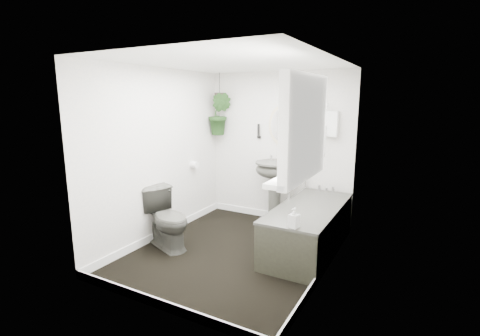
% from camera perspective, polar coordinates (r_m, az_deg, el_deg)
% --- Properties ---
extents(floor, '(2.30, 2.80, 0.02)m').
position_cam_1_polar(floor, '(4.52, -0.94, -13.64)').
color(floor, black).
rests_on(floor, ground).
extents(ceiling, '(2.30, 2.80, 0.02)m').
position_cam_1_polar(ceiling, '(4.12, -1.04, 17.09)').
color(ceiling, white).
rests_on(ceiling, ground).
extents(wall_back, '(2.30, 0.02, 2.30)m').
position_cam_1_polar(wall_back, '(5.42, 6.39, 3.33)').
color(wall_back, silver).
rests_on(wall_back, ground).
extents(wall_front, '(2.30, 0.02, 2.30)m').
position_cam_1_polar(wall_front, '(3.04, -14.19, -3.21)').
color(wall_front, silver).
rests_on(wall_front, ground).
extents(wall_left, '(0.02, 2.80, 2.30)m').
position_cam_1_polar(wall_left, '(4.83, -13.05, 2.14)').
color(wall_left, silver).
rests_on(wall_left, ground).
extents(wall_right, '(0.02, 2.80, 2.30)m').
position_cam_1_polar(wall_right, '(3.74, 14.67, -0.56)').
color(wall_right, silver).
rests_on(wall_right, ground).
extents(skirting, '(2.30, 2.80, 0.10)m').
position_cam_1_polar(skirting, '(4.49, -0.94, -12.95)').
color(skirting, white).
rests_on(skirting, floor).
extents(bathtub, '(0.72, 1.72, 0.58)m').
position_cam_1_polar(bathtub, '(4.54, 11.22, -9.64)').
color(bathtub, '#3C3C36').
rests_on(bathtub, floor).
extents(bath_screen, '(0.04, 0.72, 1.40)m').
position_cam_1_polar(bath_screen, '(4.85, 9.69, 3.86)').
color(bath_screen, silver).
rests_on(bath_screen, bathtub).
extents(shower_box, '(0.20, 0.10, 0.35)m').
position_cam_1_polar(shower_box, '(5.06, 14.65, 7.03)').
color(shower_box, white).
rests_on(shower_box, wall_back).
extents(oval_mirror, '(0.46, 0.03, 0.62)m').
position_cam_1_polar(oval_mirror, '(5.32, 7.04, 6.96)').
color(oval_mirror, beige).
rests_on(oval_mirror, wall_back).
extents(wall_sconce, '(0.04, 0.04, 0.22)m').
position_cam_1_polar(wall_sconce, '(5.48, 3.06, 6.10)').
color(wall_sconce, black).
rests_on(wall_sconce, wall_back).
extents(toilet_roll_holder, '(0.11, 0.11, 0.11)m').
position_cam_1_polar(toilet_roll_holder, '(5.38, -7.52, 0.54)').
color(toilet_roll_holder, white).
rests_on(toilet_roll_holder, wall_left).
extents(window_recess, '(0.08, 1.00, 0.90)m').
position_cam_1_polar(window_recess, '(3.02, 10.59, 6.47)').
color(window_recess, white).
rests_on(window_recess, wall_right).
extents(window_sill, '(0.18, 1.00, 0.04)m').
position_cam_1_polar(window_sill, '(3.10, 9.08, -1.20)').
color(window_sill, white).
rests_on(window_sill, wall_right).
extents(window_blinds, '(0.01, 0.86, 0.76)m').
position_cam_1_polar(window_blinds, '(3.03, 9.77, 6.52)').
color(window_blinds, white).
rests_on(window_blinds, wall_right).
extents(toilet, '(0.86, 0.67, 0.77)m').
position_cam_1_polar(toilet, '(4.61, -11.87, -8.08)').
color(toilet, '#3C3C36').
rests_on(toilet, floor).
extents(pedestal_sink, '(0.64, 0.56, 0.99)m').
position_cam_1_polar(pedestal_sink, '(5.24, 5.68, -4.23)').
color(pedestal_sink, '#3C3C36').
rests_on(pedestal_sink, floor).
extents(sill_plant, '(0.25, 0.23, 0.24)m').
position_cam_1_polar(sill_plant, '(3.37, 10.22, 2.19)').
color(sill_plant, black).
rests_on(sill_plant, window_sill).
extents(hanging_plant, '(0.41, 0.35, 0.67)m').
position_cam_1_polar(hanging_plant, '(5.67, -3.34, 8.82)').
color(hanging_plant, black).
rests_on(hanging_plant, ceiling).
extents(soap_bottle, '(0.11, 0.11, 0.21)m').
position_cam_1_polar(soap_bottle, '(3.67, 8.86, -8.07)').
color(soap_bottle, '#2B1F21').
rests_on(soap_bottle, bathtub).
extents(hanging_pot, '(0.16, 0.16, 0.12)m').
position_cam_1_polar(hanging_pot, '(5.67, -3.37, 11.62)').
color(hanging_pot, '#332924').
rests_on(hanging_pot, ceiling).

